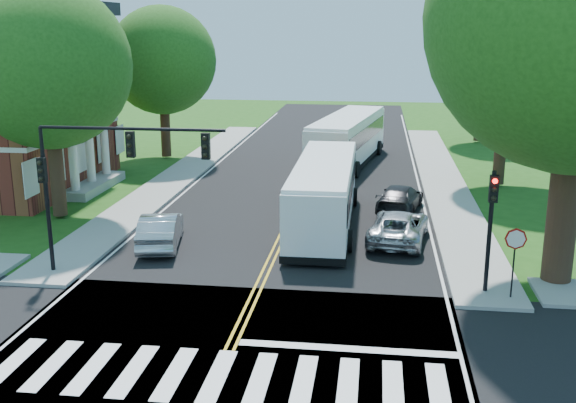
% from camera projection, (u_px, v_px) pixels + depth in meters
% --- Properties ---
extents(ground, '(140.00, 140.00, 0.00)m').
position_uv_depth(ground, '(221.00, 368.00, 19.04)').
color(ground, '#1D4C13').
rests_on(ground, ground).
extents(road, '(14.00, 96.00, 0.01)m').
position_uv_depth(road, '(297.00, 205.00, 36.30)').
color(road, black).
rests_on(road, ground).
extents(cross_road, '(60.00, 12.00, 0.01)m').
position_uv_depth(cross_road, '(221.00, 367.00, 19.04)').
color(cross_road, black).
rests_on(cross_road, ground).
extents(center_line, '(0.36, 70.00, 0.01)m').
position_uv_depth(center_line, '(304.00, 188.00, 40.13)').
color(center_line, gold).
rests_on(center_line, road).
extents(edge_line_w, '(0.12, 70.00, 0.01)m').
position_uv_depth(edge_line_w, '(194.00, 184.00, 40.99)').
color(edge_line_w, silver).
rests_on(edge_line_w, road).
extents(edge_line_e, '(0.12, 70.00, 0.01)m').
position_uv_depth(edge_line_e, '(420.00, 191.00, 39.28)').
color(edge_line_e, silver).
rests_on(edge_line_e, road).
extents(crosswalk, '(12.60, 3.00, 0.01)m').
position_uv_depth(crosswalk, '(217.00, 376.00, 18.55)').
color(crosswalk, silver).
rests_on(crosswalk, road).
extents(stop_bar, '(6.60, 0.40, 0.01)m').
position_uv_depth(stop_bar, '(348.00, 349.00, 20.13)').
color(stop_bar, silver).
rests_on(stop_bar, road).
extents(sidewalk_nw, '(2.60, 40.00, 0.15)m').
position_uv_depth(sidewalk_nw, '(183.00, 172.00, 44.05)').
color(sidewalk_nw, gray).
rests_on(sidewalk_nw, ground).
extents(sidewalk_ne, '(2.60, 40.00, 0.15)m').
position_uv_depth(sidewalk_ne, '(442.00, 180.00, 41.95)').
color(sidewalk_ne, gray).
rests_on(sidewalk_ne, ground).
extents(tree_west_near, '(8.00, 8.00, 11.40)m').
position_uv_depth(tree_west_near, '(47.00, 66.00, 32.01)').
color(tree_west_near, '#351D15').
rests_on(tree_west_near, ground).
extents(tree_west_far, '(7.60, 7.60, 10.67)m').
position_uv_depth(tree_west_far, '(162.00, 60.00, 47.43)').
color(tree_west_far, '#351D15').
rests_on(tree_west_far, ground).
extents(tree_east_mid, '(8.40, 8.40, 11.93)m').
position_uv_depth(tree_east_mid, '(508.00, 53.00, 38.61)').
color(tree_east_mid, '#351D15').
rests_on(tree_east_mid, ground).
extents(tree_east_far, '(7.20, 7.20, 10.34)m').
position_uv_depth(tree_east_far, '(483.00, 58.00, 54.09)').
color(tree_east_far, '#351D15').
rests_on(tree_east_far, ground).
extents(signal_nw, '(7.15, 0.46, 5.66)m').
position_uv_depth(signal_nw, '(103.00, 165.00, 24.83)').
color(signal_nw, black).
rests_on(signal_nw, ground).
extents(signal_ne, '(0.30, 0.46, 4.40)m').
position_uv_depth(signal_ne, '(491.00, 216.00, 23.43)').
color(signal_ne, black).
rests_on(signal_ne, ground).
extents(stop_sign, '(0.76, 0.08, 2.53)m').
position_uv_depth(stop_sign, '(515.00, 246.00, 23.12)').
color(stop_sign, black).
rests_on(stop_sign, ground).
extents(bus_lead, '(3.03, 12.21, 3.15)m').
position_uv_depth(bus_lead, '(324.00, 192.00, 32.07)').
color(bus_lead, white).
rests_on(bus_lead, road).
extents(bus_follow, '(5.04, 13.39, 3.39)m').
position_uv_depth(bus_follow, '(348.00, 139.00, 46.44)').
color(bus_follow, white).
rests_on(bus_follow, road).
extents(hatchback, '(2.43, 4.76, 1.50)m').
position_uv_depth(hatchback, '(161.00, 230.00, 29.32)').
color(hatchback, '#AEB0B5').
rests_on(hatchback, road).
extents(suv, '(3.04, 5.33, 1.40)m').
position_uv_depth(suv, '(399.00, 226.00, 29.99)').
color(suv, '#B1B3B8').
rests_on(suv, road).
extents(dark_sedan, '(2.83, 4.96, 1.35)m').
position_uv_depth(dark_sedan, '(400.00, 198.00, 35.00)').
color(dark_sedan, black).
rests_on(dark_sedan, road).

